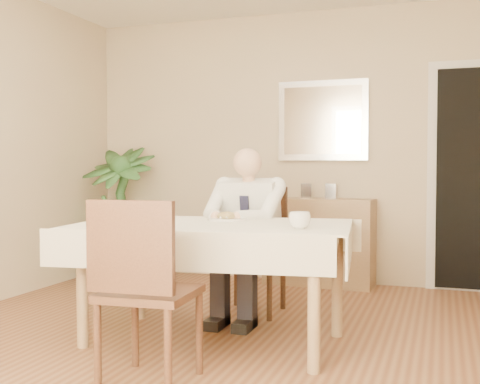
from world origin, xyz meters
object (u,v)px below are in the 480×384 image
(chair_near, at_px, (142,282))
(sideboard, at_px, (319,242))
(chair_far, at_px, (255,241))
(seated_man, at_px, (243,224))
(potted_palm, at_px, (118,212))
(coffee_mug, at_px, (300,220))
(dining_table, at_px, (214,237))

(chair_near, distance_m, sideboard, 2.91)
(chair_far, height_order, sideboard, chair_far)
(seated_man, height_order, potted_palm, potted_palm)
(sideboard, distance_m, potted_palm, 2.00)
(potted_palm, bearing_deg, coffee_mug, -39.73)
(dining_table, bearing_deg, coffee_mug, -21.26)
(seated_man, relative_size, sideboard, 1.23)
(dining_table, distance_m, chair_near, 0.87)
(seated_man, bearing_deg, potted_palm, 145.74)
(chair_near, xyz_separation_m, seated_man, (0.05, 1.45, 0.15))
(dining_table, relative_size, chair_far, 1.92)
(chair_near, relative_size, potted_palm, 0.73)
(coffee_mug, bearing_deg, chair_far, 119.56)
(seated_man, relative_size, potted_palm, 0.95)
(potted_palm, bearing_deg, seated_man, -34.26)
(potted_palm, bearing_deg, chair_near, -57.70)
(coffee_mug, bearing_deg, seated_man, 128.35)
(dining_table, relative_size, potted_palm, 1.40)
(chair_far, height_order, chair_near, chair_far)
(sideboard, relative_size, potted_palm, 0.77)
(seated_man, xyz_separation_m, sideboard, (0.27, 1.43, -0.29))
(chair_far, bearing_deg, dining_table, -83.92)
(seated_man, bearing_deg, chair_near, -91.96)
(chair_far, relative_size, seated_man, 0.77)
(sideboard, xyz_separation_m, potted_palm, (-1.97, -0.28, 0.25))
(seated_man, distance_m, coffee_mug, 0.95)
(sideboard, bearing_deg, coffee_mug, -77.97)
(dining_table, distance_m, chair_far, 0.90)
(dining_table, height_order, chair_far, chair_far)
(dining_table, distance_m, seated_man, 0.59)
(seated_man, bearing_deg, sideboard, 79.39)
(chair_far, height_order, seated_man, seated_man)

